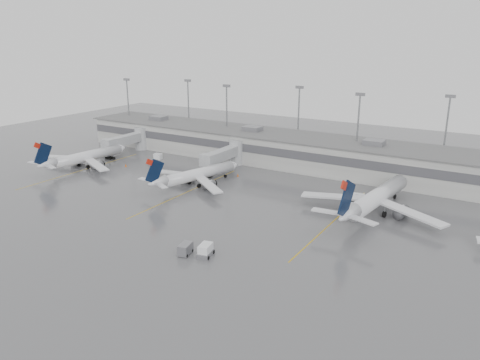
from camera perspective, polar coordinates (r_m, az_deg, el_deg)
The scene contains 18 objects.
ground at distance 80.61m, azimuth -6.75°, elevation -8.13°, with size 260.00×260.00×0.00m, color #4F4F51.
terminal at distance 127.29m, azimuth 9.35°, elevation 3.27°, with size 152.00×17.00×9.45m.
light_masts at distance 130.96m, azimuth 10.48°, elevation 7.12°, with size 142.40×8.00×20.60m.
jet_bridge_left at distance 147.25m, azimuth -13.07°, elevation 4.82°, with size 4.00×17.20×7.00m.
jet_bridge_right at distance 125.84m, azimuth -1.48°, elevation 3.19°, with size 4.00×17.20×7.00m.
stand_markings at distance 99.05m, azimuth 1.77°, elevation -3.08°, with size 105.25×40.00×0.01m.
jet_far_left at distance 133.55m, azimuth -18.48°, elevation 2.70°, with size 25.76×28.97×9.37m.
jet_mid_left at distance 111.45m, azimuth -5.48°, elevation 0.68°, with size 23.68×26.92×8.92m.
jet_mid_right at distance 97.01m, azimuth 16.17°, elevation -2.11°, with size 29.74×33.50×10.85m.
baggage_tug at distance 76.94m, azimuth -4.22°, elevation -8.68°, with size 2.64×3.52×2.05m.
baggage_cart at distance 77.75m, azimuth -6.69°, elevation -8.33°, with size 2.21×3.16×1.85m.
gse_uld_a at distance 137.82m, azimuth -9.98°, elevation 2.86°, with size 2.24×1.49×1.59m, color white.
gse_uld_b at distance 123.38m, azimuth -2.39°, elevation 1.45°, with size 2.43×1.62×1.72m, color white.
gse_uld_c at distance 104.13m, azimuth 14.26°, elevation -2.11°, with size 2.37×1.58×1.68m, color white.
gse_loader at distance 129.38m, azimuth -3.92°, elevation 2.24°, with size 2.00×3.21×2.00m, color slate.
cone_a at distance 131.66m, azimuth -13.76°, elevation 1.77°, with size 0.50×0.50×0.79m, color #EE5B05.
cone_b at distance 118.96m, azimuth -0.26°, elevation 0.62°, with size 0.46×0.46×0.73m, color #EE5B05.
cone_c at distance 108.19m, azimuth 12.82°, elevation -1.53°, with size 0.48×0.48×0.76m, color #EE5B05.
Camera 1 is at (45.49, -57.01, 34.33)m, focal length 35.00 mm.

